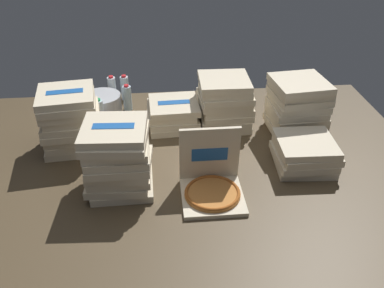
{
  "coord_description": "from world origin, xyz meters",
  "views": [
    {
      "loc": [
        -0.18,
        -2.19,
        1.6
      ],
      "look_at": [
        0.04,
        0.1,
        0.14
      ],
      "focal_mm": 39.35,
      "sensor_mm": 36.0,
      "label": 1
    }
  ],
  "objects_px": {
    "pizza_stack_left_near": "(305,153)",
    "water_bottle_4": "(99,113)",
    "pizza_stack_left_mid": "(71,120)",
    "pizza_stack_right_mid": "(173,114)",
    "pizza_stack_center_far": "(118,158)",
    "pizza_stack_right_far": "(225,102)",
    "water_bottle_1": "(127,98)",
    "water_bottle_2": "(125,88)",
    "pizza_stack_right_near": "(297,107)",
    "water_bottle_5": "(82,116)",
    "water_bottle_0": "(75,94)",
    "open_pizza_box": "(212,183)",
    "water_bottle_3": "(112,89)",
    "ice_bucket": "(102,104)"
  },
  "relations": [
    {
      "from": "pizza_stack_center_far",
      "to": "pizza_stack_right_far",
      "type": "xyz_separation_m",
      "value": [
        0.75,
        0.71,
        -0.02
      ]
    },
    {
      "from": "pizza_stack_right_near",
      "to": "water_bottle_3",
      "type": "height_order",
      "value": "pizza_stack_right_near"
    },
    {
      "from": "pizza_stack_center_far",
      "to": "pizza_stack_right_far",
      "type": "distance_m",
      "value": 1.03
    },
    {
      "from": "pizza_stack_left_mid",
      "to": "pizza_stack_right_far",
      "type": "distance_m",
      "value": 1.12
    },
    {
      "from": "pizza_stack_right_mid",
      "to": "pizza_stack_left_near",
      "type": "relative_size",
      "value": 1.02
    },
    {
      "from": "pizza_stack_left_mid",
      "to": "water_bottle_3",
      "type": "xyz_separation_m",
      "value": [
        0.22,
        0.72,
        -0.11
      ]
    },
    {
      "from": "pizza_stack_right_near",
      "to": "water_bottle_3",
      "type": "distance_m",
      "value": 1.53
    },
    {
      "from": "pizza_stack_center_far",
      "to": "pizza_stack_right_mid",
      "type": "bearing_deg",
      "value": 63.95
    },
    {
      "from": "water_bottle_0",
      "to": "pizza_stack_left_near",
      "type": "bearing_deg",
      "value": -32.28
    },
    {
      "from": "pizza_stack_left_mid",
      "to": "water_bottle_0",
      "type": "distance_m",
      "value": 0.65
    },
    {
      "from": "ice_bucket",
      "to": "water_bottle_0",
      "type": "bearing_deg",
      "value": 148.7
    },
    {
      "from": "water_bottle_4",
      "to": "water_bottle_5",
      "type": "relative_size",
      "value": 1.0
    },
    {
      "from": "water_bottle_0",
      "to": "water_bottle_2",
      "type": "relative_size",
      "value": 1.0
    },
    {
      "from": "open_pizza_box",
      "to": "water_bottle_0",
      "type": "bearing_deg",
      "value": 127.63
    },
    {
      "from": "pizza_stack_right_far",
      "to": "pizza_stack_right_mid",
      "type": "bearing_deg",
      "value": 176.73
    },
    {
      "from": "water_bottle_5",
      "to": "water_bottle_1",
      "type": "bearing_deg",
      "value": 39.87
    },
    {
      "from": "pizza_stack_left_mid",
      "to": "water_bottle_3",
      "type": "bearing_deg",
      "value": 73.07
    },
    {
      "from": "ice_bucket",
      "to": "water_bottle_3",
      "type": "xyz_separation_m",
      "value": [
        0.07,
        0.22,
        0.03
      ]
    },
    {
      "from": "water_bottle_3",
      "to": "water_bottle_5",
      "type": "relative_size",
      "value": 1.0
    },
    {
      "from": "pizza_stack_left_near",
      "to": "water_bottle_5",
      "type": "height_order",
      "value": "water_bottle_5"
    },
    {
      "from": "ice_bucket",
      "to": "water_bottle_1",
      "type": "relative_size",
      "value": 1.41
    },
    {
      "from": "pizza_stack_left_near",
      "to": "water_bottle_4",
      "type": "xyz_separation_m",
      "value": [
        -1.37,
        0.67,
        0.01
      ]
    },
    {
      "from": "water_bottle_1",
      "to": "water_bottle_2",
      "type": "xyz_separation_m",
      "value": [
        -0.03,
        0.19,
        0.0
      ]
    },
    {
      "from": "pizza_stack_right_near",
      "to": "water_bottle_0",
      "type": "relative_size",
      "value": 1.93
    },
    {
      "from": "pizza_stack_right_near",
      "to": "water_bottle_0",
      "type": "bearing_deg",
      "value": 160.28
    },
    {
      "from": "pizza_stack_right_near",
      "to": "pizza_stack_right_mid",
      "type": "relative_size",
      "value": 1.06
    },
    {
      "from": "pizza_stack_left_mid",
      "to": "water_bottle_1",
      "type": "bearing_deg",
      "value": 56.31
    },
    {
      "from": "pizza_stack_right_near",
      "to": "ice_bucket",
      "type": "height_order",
      "value": "pizza_stack_right_near"
    },
    {
      "from": "ice_bucket",
      "to": "open_pizza_box",
      "type": "bearing_deg",
      "value": -56.45
    },
    {
      "from": "pizza_stack_right_mid",
      "to": "water_bottle_0",
      "type": "bearing_deg",
      "value": 153.1
    },
    {
      "from": "pizza_stack_left_mid",
      "to": "pizza_stack_right_mid",
      "type": "relative_size",
      "value": 1.08
    },
    {
      "from": "pizza_stack_center_far",
      "to": "water_bottle_1",
      "type": "xyz_separation_m",
      "value": [
        0.01,
        1.02,
        -0.11
      ]
    },
    {
      "from": "water_bottle_0",
      "to": "water_bottle_1",
      "type": "height_order",
      "value": "same"
    },
    {
      "from": "water_bottle_0",
      "to": "pizza_stack_right_far",
      "type": "bearing_deg",
      "value": -19.7
    },
    {
      "from": "open_pizza_box",
      "to": "water_bottle_2",
      "type": "height_order",
      "value": "open_pizza_box"
    },
    {
      "from": "water_bottle_1",
      "to": "water_bottle_4",
      "type": "relative_size",
      "value": 1.0
    },
    {
      "from": "pizza_stack_left_near",
      "to": "water_bottle_3",
      "type": "xyz_separation_m",
      "value": [
        -1.31,
        1.09,
        0.01
      ]
    },
    {
      "from": "water_bottle_0",
      "to": "water_bottle_4",
      "type": "bearing_deg",
      "value": -56.51
    },
    {
      "from": "pizza_stack_left_mid",
      "to": "pizza_stack_right_mid",
      "type": "distance_m",
      "value": 0.76
    },
    {
      "from": "ice_bucket",
      "to": "water_bottle_0",
      "type": "relative_size",
      "value": 1.41
    },
    {
      "from": "water_bottle_0",
      "to": "water_bottle_1",
      "type": "relative_size",
      "value": 1.0
    },
    {
      "from": "pizza_stack_left_near",
      "to": "water_bottle_4",
      "type": "relative_size",
      "value": 1.78
    },
    {
      "from": "pizza_stack_right_near",
      "to": "water_bottle_2",
      "type": "bearing_deg",
      "value": 151.69
    },
    {
      "from": "pizza_stack_right_near",
      "to": "pizza_stack_right_far",
      "type": "height_order",
      "value": "pizza_stack_right_near"
    },
    {
      "from": "water_bottle_1",
      "to": "ice_bucket",
      "type": "bearing_deg",
      "value": -172.34
    },
    {
      "from": "pizza_stack_right_far",
      "to": "water_bottle_1",
      "type": "distance_m",
      "value": 0.81
    },
    {
      "from": "pizza_stack_right_mid",
      "to": "pizza_stack_left_mid",
      "type": "bearing_deg",
      "value": -160.89
    },
    {
      "from": "pizza_stack_right_mid",
      "to": "pizza_stack_right_far",
      "type": "bearing_deg",
      "value": -3.27
    },
    {
      "from": "pizza_stack_center_far",
      "to": "ice_bucket",
      "type": "bearing_deg",
      "value": 101.16
    },
    {
      "from": "open_pizza_box",
      "to": "pizza_stack_center_far",
      "type": "bearing_deg",
      "value": 167.69
    }
  ]
}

